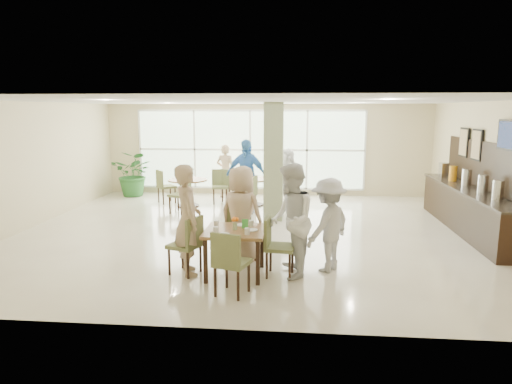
# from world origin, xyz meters

# --- Properties ---
(ground) EXTENTS (10.00, 10.00, 0.00)m
(ground) POSITION_xyz_m (0.00, 0.00, 0.00)
(ground) COLOR beige
(ground) RESTS_ON ground
(room_shell) EXTENTS (10.00, 10.00, 10.00)m
(room_shell) POSITION_xyz_m (0.00, 0.00, 1.70)
(room_shell) COLOR white
(room_shell) RESTS_ON ground
(window_bank) EXTENTS (7.00, 0.04, 7.00)m
(window_bank) POSITION_xyz_m (-0.50, 4.46, 1.40)
(window_bank) COLOR silver
(window_bank) RESTS_ON ground
(column) EXTENTS (0.45, 0.45, 2.80)m
(column) POSITION_xyz_m (0.40, 1.20, 1.40)
(column) COLOR #6E7A54
(column) RESTS_ON ground
(main_table) EXTENTS (0.95, 0.95, 0.75)m
(main_table) POSITION_xyz_m (-0.00, -2.65, 0.66)
(main_table) COLOR brown
(main_table) RESTS_ON ground
(round_table_left) EXTENTS (1.07, 1.07, 0.75)m
(round_table_left) POSITION_xyz_m (-2.02, 2.52, 0.57)
(round_table_left) COLOR brown
(round_table_left) RESTS_ON ground
(round_table_right) EXTENTS (1.02, 1.02, 0.75)m
(round_table_right) POSITION_xyz_m (-0.26, 2.83, 0.56)
(round_table_right) COLOR brown
(round_table_right) RESTS_ON ground
(chairs_main_table) EXTENTS (2.08, 2.17, 0.95)m
(chairs_main_table) POSITION_xyz_m (-0.01, -2.64, 0.47)
(chairs_main_table) COLOR brown
(chairs_main_table) RESTS_ON ground
(chairs_table_left) EXTENTS (2.10, 1.90, 0.95)m
(chairs_table_left) POSITION_xyz_m (-1.99, 2.50, 0.47)
(chairs_table_left) COLOR brown
(chairs_table_left) RESTS_ON ground
(chairs_table_right) EXTENTS (1.96, 1.98, 0.95)m
(chairs_table_right) POSITION_xyz_m (-0.28, 2.83, 0.47)
(chairs_table_right) COLOR brown
(chairs_table_right) RESTS_ON ground
(tabletop_clutter) EXTENTS (0.73, 0.80, 0.21)m
(tabletop_clutter) POSITION_xyz_m (0.01, -2.66, 0.81)
(tabletop_clutter) COLOR white
(tabletop_clutter) RESTS_ON main_table
(buffet_counter) EXTENTS (0.64, 4.70, 1.95)m
(buffet_counter) POSITION_xyz_m (4.70, 0.51, 0.55)
(buffet_counter) COLOR black
(buffet_counter) RESTS_ON ground
(wall_tv) EXTENTS (0.06, 1.00, 0.58)m
(wall_tv) POSITION_xyz_m (4.94, -0.60, 2.15)
(wall_tv) COLOR black
(wall_tv) RESTS_ON ground
(framed_art_a) EXTENTS (0.05, 0.55, 0.70)m
(framed_art_a) POSITION_xyz_m (4.95, 1.00, 1.85)
(framed_art_a) COLOR black
(framed_art_a) RESTS_ON ground
(framed_art_b) EXTENTS (0.05, 0.55, 0.70)m
(framed_art_b) POSITION_xyz_m (4.95, 1.80, 1.85)
(framed_art_b) COLOR black
(framed_art_b) RESTS_ON ground
(potted_plant) EXTENTS (1.38, 1.38, 1.39)m
(potted_plant) POSITION_xyz_m (-4.01, 3.85, 0.69)
(potted_plant) COLOR #255E26
(potted_plant) RESTS_ON ground
(teen_left) EXTENTS (0.65, 0.77, 1.78)m
(teen_left) POSITION_xyz_m (-0.76, -2.64, 0.89)
(teen_left) COLOR tan
(teen_left) RESTS_ON ground
(teen_far) EXTENTS (0.93, 0.73, 1.69)m
(teen_far) POSITION_xyz_m (0.01, -1.95, 0.84)
(teen_far) COLOR tan
(teen_far) RESTS_ON ground
(teen_right) EXTENTS (0.77, 0.95, 1.81)m
(teen_right) POSITION_xyz_m (0.88, -2.61, 0.91)
(teen_right) COLOR white
(teen_right) RESTS_ON ground
(teen_standing) EXTENTS (1.06, 1.14, 1.55)m
(teen_standing) POSITION_xyz_m (1.49, -2.30, 0.77)
(teen_standing) COLOR #B8B8BA
(teen_standing) RESTS_ON ground
(adult_a) EXTENTS (1.23, 0.91, 1.88)m
(adult_a) POSITION_xyz_m (-0.37, 2.10, 0.94)
(adult_a) COLOR #478BD5
(adult_a) RESTS_ON ground
(adult_b) EXTENTS (1.16, 1.60, 1.58)m
(adult_b) POSITION_xyz_m (0.67, 2.93, 0.79)
(adult_b) COLOR white
(adult_b) RESTS_ON ground
(adult_standing) EXTENTS (0.66, 0.51, 1.61)m
(adult_standing) POSITION_xyz_m (-1.19, 3.88, 0.81)
(adult_standing) COLOR tan
(adult_standing) RESTS_ON ground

